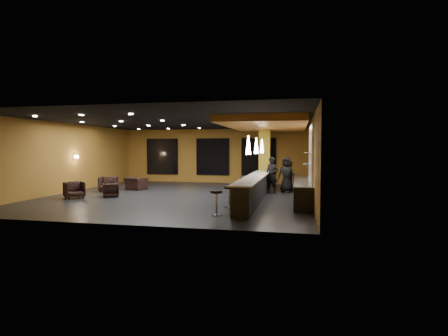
% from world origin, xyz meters
% --- Properties ---
extents(floor, '(12.00, 13.00, 0.10)m').
position_xyz_m(floor, '(0.00, 0.00, -0.05)').
color(floor, black).
rests_on(floor, ground).
extents(ceiling, '(12.00, 13.00, 0.10)m').
position_xyz_m(ceiling, '(0.00, 0.00, 3.55)').
color(ceiling, black).
extents(wall_back, '(12.00, 0.10, 3.50)m').
position_xyz_m(wall_back, '(0.00, 6.55, 1.75)').
color(wall_back, '#916120').
rests_on(wall_back, floor).
extents(wall_front, '(12.00, 0.10, 3.50)m').
position_xyz_m(wall_front, '(0.00, -6.55, 1.75)').
color(wall_front, '#916120').
rests_on(wall_front, floor).
extents(wall_left, '(0.10, 13.00, 3.50)m').
position_xyz_m(wall_left, '(-6.05, 0.00, 1.75)').
color(wall_left, '#916120').
rests_on(wall_left, floor).
extents(wall_right, '(0.10, 13.00, 3.50)m').
position_xyz_m(wall_right, '(6.05, 0.00, 1.75)').
color(wall_right, '#916120').
rests_on(wall_right, floor).
extents(wood_soffit, '(3.60, 8.00, 0.28)m').
position_xyz_m(wood_soffit, '(4.00, 1.00, 3.36)').
color(wood_soffit, '#BB7936').
rests_on(wood_soffit, ceiling).
extents(window_left, '(2.20, 0.06, 2.40)m').
position_xyz_m(window_left, '(-3.50, 6.44, 1.70)').
color(window_left, black).
rests_on(window_left, wall_back).
extents(window_center, '(2.20, 0.06, 2.40)m').
position_xyz_m(window_center, '(0.00, 6.44, 1.70)').
color(window_center, black).
rests_on(window_center, wall_back).
extents(window_right, '(2.20, 0.06, 2.40)m').
position_xyz_m(window_right, '(3.00, 6.44, 1.70)').
color(window_right, black).
rests_on(window_right, wall_back).
extents(tile_backsplash, '(0.06, 3.20, 2.40)m').
position_xyz_m(tile_backsplash, '(5.96, -1.00, 2.00)').
color(tile_backsplash, white).
rests_on(tile_backsplash, wall_right).
extents(bar_counter, '(0.60, 8.00, 1.00)m').
position_xyz_m(bar_counter, '(3.65, -1.00, 0.50)').
color(bar_counter, black).
rests_on(bar_counter, floor).
extents(bar_top, '(0.78, 8.10, 0.05)m').
position_xyz_m(bar_top, '(3.65, -1.00, 1.02)').
color(bar_top, beige).
rests_on(bar_top, bar_counter).
extents(prep_counter, '(0.70, 6.00, 0.86)m').
position_xyz_m(prep_counter, '(5.65, -0.50, 0.43)').
color(prep_counter, black).
rests_on(prep_counter, floor).
extents(prep_top, '(0.72, 6.00, 0.03)m').
position_xyz_m(prep_top, '(5.65, -0.50, 0.89)').
color(prep_top, silver).
rests_on(prep_top, prep_counter).
extents(wall_shelf_lower, '(0.30, 1.50, 0.03)m').
position_xyz_m(wall_shelf_lower, '(5.82, -1.20, 1.60)').
color(wall_shelf_lower, silver).
rests_on(wall_shelf_lower, wall_right).
extents(wall_shelf_upper, '(0.30, 1.50, 0.03)m').
position_xyz_m(wall_shelf_upper, '(5.82, -1.20, 2.05)').
color(wall_shelf_upper, silver).
rests_on(wall_shelf_upper, wall_right).
extents(column, '(0.60, 0.60, 3.50)m').
position_xyz_m(column, '(3.65, 3.60, 1.75)').
color(column, olive).
rests_on(column, floor).
extents(wall_sconce, '(0.22, 0.22, 0.22)m').
position_xyz_m(wall_sconce, '(-5.88, 0.50, 1.80)').
color(wall_sconce, '#FFE5B2').
rests_on(wall_sconce, wall_left).
extents(pendant_0, '(0.20, 0.20, 0.70)m').
position_xyz_m(pendant_0, '(3.65, -3.00, 2.35)').
color(pendant_0, white).
rests_on(pendant_0, wood_soffit).
extents(pendant_1, '(0.20, 0.20, 0.70)m').
position_xyz_m(pendant_1, '(3.65, -0.50, 2.35)').
color(pendant_1, white).
rests_on(pendant_1, wood_soffit).
extents(pendant_2, '(0.20, 0.20, 0.70)m').
position_xyz_m(pendant_2, '(3.65, 2.00, 2.35)').
color(pendant_2, white).
rests_on(pendant_2, wood_soffit).
extents(staff_a, '(0.77, 0.63, 1.82)m').
position_xyz_m(staff_a, '(4.19, 1.54, 0.91)').
color(staff_a, black).
rests_on(staff_a, floor).
extents(staff_b, '(0.92, 0.81, 1.57)m').
position_xyz_m(staff_b, '(5.08, 2.66, 0.79)').
color(staff_b, black).
rests_on(staff_b, floor).
extents(staff_c, '(1.00, 0.79, 1.79)m').
position_xyz_m(staff_c, '(4.88, 2.18, 0.90)').
color(staff_c, black).
rests_on(staff_c, floor).
extents(armchair_a, '(1.13, 1.13, 0.74)m').
position_xyz_m(armchair_a, '(-4.37, -1.88, 0.37)').
color(armchair_a, black).
rests_on(armchair_a, floor).
extents(armchair_b, '(0.95, 0.96, 0.64)m').
position_xyz_m(armchair_b, '(-3.00, -1.14, 0.32)').
color(armchair_b, black).
rests_on(armchair_b, floor).
extents(armchair_c, '(1.03, 1.05, 0.78)m').
position_xyz_m(armchair_c, '(-4.17, 0.66, 0.39)').
color(armchair_c, black).
rests_on(armchair_c, floor).
extents(armchair_d, '(1.24, 1.15, 0.66)m').
position_xyz_m(armchair_d, '(-3.14, 1.73, 0.33)').
color(armchair_d, black).
rests_on(armchair_d, floor).
extents(bar_stool_0, '(0.42, 0.42, 0.83)m').
position_xyz_m(bar_stool_0, '(2.79, -4.53, 0.53)').
color(bar_stool_0, silver).
rests_on(bar_stool_0, floor).
extents(bar_stool_1, '(0.41, 0.41, 0.81)m').
position_xyz_m(bar_stool_1, '(2.92, -2.99, 0.52)').
color(bar_stool_1, silver).
rests_on(bar_stool_1, floor).
extents(bar_stool_2, '(0.40, 0.40, 0.79)m').
position_xyz_m(bar_stool_2, '(2.78, -1.72, 0.51)').
color(bar_stool_2, silver).
rests_on(bar_stool_2, floor).
extents(bar_stool_3, '(0.36, 0.36, 0.72)m').
position_xyz_m(bar_stool_3, '(2.75, -0.31, 0.46)').
color(bar_stool_3, silver).
rests_on(bar_stool_3, floor).
extents(bar_stool_4, '(0.42, 0.42, 0.83)m').
position_xyz_m(bar_stool_4, '(2.91, 0.95, 0.53)').
color(bar_stool_4, silver).
rests_on(bar_stool_4, floor).
extents(bar_stool_5, '(0.37, 0.37, 0.74)m').
position_xyz_m(bar_stool_5, '(2.75, 2.54, 0.47)').
color(bar_stool_5, silver).
rests_on(bar_stool_5, floor).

